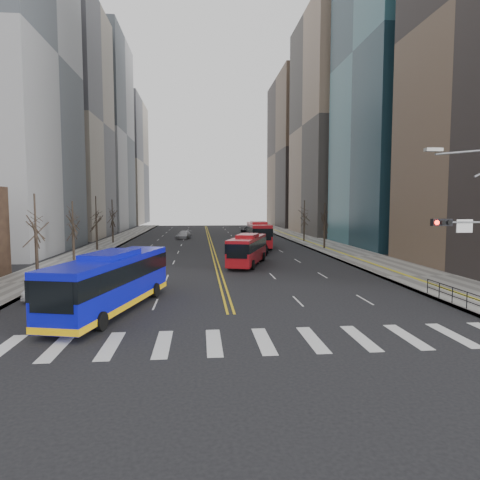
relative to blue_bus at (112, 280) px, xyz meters
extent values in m
plane|color=black|center=(7.12, -6.56, -1.90)|extent=(220.00, 220.00, 0.00)
cube|color=slate|center=(24.62, 38.44, -1.82)|extent=(7.00, 130.00, 0.15)
cube|color=slate|center=(-9.38, 38.44, -1.82)|extent=(5.00, 130.00, 0.15)
cube|color=silver|center=(-3.52, -6.56, -1.89)|extent=(0.70, 4.00, 0.01)
cube|color=silver|center=(-1.15, -6.56, -1.89)|extent=(0.70, 4.00, 0.01)
cube|color=silver|center=(1.21, -6.56, -1.89)|extent=(0.70, 4.00, 0.01)
cube|color=silver|center=(3.57, -6.56, -1.89)|extent=(0.70, 4.00, 0.01)
cube|color=silver|center=(5.94, -6.56, -1.89)|extent=(0.70, 4.00, 0.01)
cube|color=silver|center=(8.30, -6.56, -1.89)|extent=(0.70, 4.00, 0.01)
cube|color=silver|center=(10.67, -6.56, -1.89)|extent=(0.70, 4.00, 0.01)
cube|color=silver|center=(13.03, -6.56, -1.89)|extent=(0.70, 4.00, 0.01)
cube|color=silver|center=(15.39, -6.56, -1.89)|extent=(0.70, 4.00, 0.01)
cube|color=silver|center=(17.76, -6.56, -1.89)|extent=(0.70, 4.00, 0.01)
cube|color=gold|center=(6.92, 48.44, -1.89)|extent=(0.15, 100.00, 0.01)
cube|color=gold|center=(7.32, 48.44, -1.89)|extent=(0.15, 100.00, 0.01)
cube|color=gray|center=(-23.88, 59.44, 20.10)|extent=(22.00, 22.00, 44.00)
cube|color=gray|center=(-22.88, 86.44, 22.10)|extent=(20.00, 26.00, 48.00)
cube|color=#2F5F6A|center=(38.12, 37.44, 27.10)|extent=(20.00, 22.00, 58.00)
cube|color=gray|center=(37.12, 64.44, 21.10)|extent=(20.00, 26.00, 46.00)
cube|color=gray|center=(-21.88, 118.44, 18.10)|extent=(18.00, 30.00, 40.00)
cube|color=brown|center=(36.12, 96.44, 19.10)|extent=(18.00, 30.00, 42.00)
cylinder|color=slate|center=(20.07, -4.56, 3.60)|extent=(4.50, 0.12, 0.12)
cube|color=black|center=(18.12, -4.56, 3.60)|extent=(1.10, 0.28, 0.38)
cylinder|color=#FF190C|center=(17.77, -4.72, 3.60)|extent=(0.24, 0.08, 0.24)
cylinder|color=black|center=(18.12, -4.72, 3.60)|extent=(0.24, 0.08, 0.24)
cylinder|color=black|center=(18.47, -4.72, 3.60)|extent=(0.24, 0.08, 0.24)
cube|color=white|center=(19.42, -4.56, 3.40)|extent=(0.90, 0.06, 0.70)
cube|color=#999993|center=(17.52, -4.56, 7.40)|extent=(0.90, 0.35, 0.18)
cube|color=black|center=(21.42, -0.56, -0.75)|extent=(0.04, 6.00, 0.04)
cylinder|color=black|center=(21.42, -2.06, -1.25)|extent=(0.06, 0.06, 1.00)
cylinder|color=black|center=(21.42, -0.56, -1.25)|extent=(0.06, 0.06, 1.00)
cylinder|color=black|center=(21.42, 0.94, -1.25)|extent=(0.06, 0.06, 1.00)
cylinder|color=black|center=(21.42, 2.44, -1.25)|extent=(0.06, 0.06, 1.00)
cylinder|color=#2D211B|center=(-8.88, 12.44, 0.05)|extent=(0.28, 0.28, 3.90)
cylinder|color=#2D211B|center=(-8.88, 23.44, -0.10)|extent=(0.28, 0.28, 3.60)
cylinder|color=#2D211B|center=(-8.88, 34.44, 0.10)|extent=(0.28, 0.28, 4.00)
cylinder|color=#2D211B|center=(-8.88, 45.44, 0.00)|extent=(0.28, 0.28, 3.80)
cylinder|color=#2D211B|center=(23.12, 33.44, -0.15)|extent=(0.28, 0.28, 3.50)
cylinder|color=#2D211B|center=(23.12, 45.44, -0.02)|extent=(0.28, 0.28, 3.75)
cube|color=#0C10BB|center=(0.00, 0.00, -0.06)|extent=(5.55, 12.69, 2.96)
cube|color=black|center=(0.00, 0.00, 0.51)|extent=(5.62, 12.72, 1.06)
cube|color=#0C10BB|center=(0.00, 0.00, 1.52)|extent=(3.07, 4.73, 0.40)
cube|color=yellow|center=(0.00, 0.00, -1.35)|extent=(5.62, 12.72, 0.35)
cylinder|color=black|center=(-2.23, -3.54, -1.40)|extent=(0.54, 1.04, 1.00)
cylinder|color=black|center=(0.28, -4.17, -1.40)|extent=(0.54, 1.04, 1.00)
cylinder|color=black|center=(-0.28, 4.17, -1.40)|extent=(0.54, 1.04, 1.00)
cylinder|color=black|center=(2.23, 3.54, -1.40)|extent=(0.54, 1.04, 1.00)
cube|color=#A51118|center=(10.37, 18.69, -0.23)|extent=(5.35, 10.50, 2.64)
cube|color=black|center=(10.37, 18.69, 0.31)|extent=(5.41, 10.54, 0.96)
cube|color=#A51118|center=(10.37, 18.69, 1.19)|extent=(2.87, 3.99, 0.40)
cylinder|color=black|center=(8.26, 15.91, -1.40)|extent=(0.59, 1.04, 1.00)
cylinder|color=black|center=(10.48, 15.20, -1.40)|extent=(0.59, 1.04, 1.00)
cylinder|color=black|center=(10.26, 22.18, -1.40)|extent=(0.59, 1.04, 1.00)
cylinder|color=black|center=(12.48, 21.47, -1.40)|extent=(0.59, 1.04, 1.00)
cube|color=#A51118|center=(14.18, 37.63, 0.05)|extent=(3.28, 12.26, 3.19)
cube|color=black|center=(14.18, 37.63, 0.65)|extent=(3.34, 12.28, 1.13)
cube|color=#A51118|center=(14.18, 37.63, 1.74)|extent=(2.39, 4.34, 0.40)
cylinder|color=black|center=(12.64, 33.81, -1.40)|extent=(0.34, 1.01, 1.00)
cylinder|color=black|center=(15.40, 33.69, -1.40)|extent=(0.34, 1.01, 1.00)
cylinder|color=black|center=(12.97, 41.58, -1.40)|extent=(0.34, 1.01, 1.00)
cylinder|color=black|center=(15.73, 41.46, -1.40)|extent=(0.34, 1.01, 1.00)
imported|color=silver|center=(-5.38, 4.03, -1.26)|extent=(1.71, 3.96, 1.27)
imported|color=black|center=(13.13, 27.88, -1.11)|extent=(2.76, 4.87, 1.56)
imported|color=#A8A8AE|center=(2.36, 53.51, -1.15)|extent=(3.04, 5.42, 1.48)
imported|color=black|center=(16.23, 72.55, -1.31)|extent=(3.46, 4.63, 1.17)
camera|label=1|loc=(5.31, -26.13, 4.58)|focal=32.00mm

